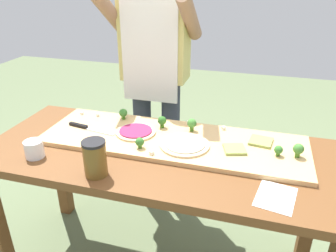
{
  "coord_description": "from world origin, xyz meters",
  "views": [
    {
      "loc": [
        0.41,
        -1.27,
        1.53
      ],
      "look_at": [
        0.02,
        0.09,
        0.85
      ],
      "focal_mm": 35.32,
      "sensor_mm": 36.0,
      "label": 1
    }
  ],
  "objects_px": {
    "pizza_whole_cheese_artichoke": "(185,144)",
    "pizza_slice_near_left": "(235,149)",
    "chefs_knife": "(85,127)",
    "recipe_note": "(276,197)",
    "cheese_crumble_c": "(152,153)",
    "cheese_crumble_a": "(82,113)",
    "pizza_slice_center": "(261,141)",
    "sauce_jar": "(95,158)",
    "broccoli_floret_center_right": "(298,149)",
    "cheese_crumble_b": "(224,128)",
    "broccoli_floret_back_mid": "(162,121)",
    "broccoli_floret_back_right": "(140,142)",
    "flour_cup": "(34,150)",
    "pizza_whole_beet_magenta": "(136,132)",
    "cook_center": "(155,64)",
    "cheese_crumble_d": "(189,123)",
    "prep_table": "(159,171)",
    "broccoli_floret_front_mid": "(123,113)",
    "broccoli_floret_back_left": "(278,150)",
    "cheese_crumble_e": "(98,115)",
    "broccoli_floret_front_right": "(192,124)"
  },
  "relations": [
    {
      "from": "sauce_jar",
      "to": "broccoli_floret_center_right",
      "type": "bearing_deg",
      "value": 22.89
    },
    {
      "from": "broccoli_floret_center_right",
      "to": "recipe_note",
      "type": "bearing_deg",
      "value": -107.0
    },
    {
      "from": "chefs_knife",
      "to": "broccoli_floret_front_mid",
      "type": "relative_size",
      "value": 4.7
    },
    {
      "from": "chefs_knife",
      "to": "pizza_slice_near_left",
      "type": "height_order",
      "value": "chefs_knife"
    },
    {
      "from": "pizza_slice_near_left",
      "to": "broccoli_floret_front_mid",
      "type": "xyz_separation_m",
      "value": [
        -0.62,
        0.18,
        0.03
      ]
    },
    {
      "from": "broccoli_floret_back_mid",
      "to": "broccoli_floret_back_right",
      "type": "xyz_separation_m",
      "value": [
        -0.04,
        -0.23,
        -0.01
      ]
    },
    {
      "from": "cheese_crumble_b",
      "to": "cheese_crumble_a",
      "type": "bearing_deg",
      "value": -177.9
    },
    {
      "from": "pizza_whole_beet_magenta",
      "to": "cheese_crumble_d",
      "type": "xyz_separation_m",
      "value": [
        0.24,
        0.17,
        0.0
      ]
    },
    {
      "from": "broccoli_floret_center_right",
      "to": "broccoli_floret_back_right",
      "type": "distance_m",
      "value": 0.7
    },
    {
      "from": "pizza_whole_cheese_artichoke",
      "to": "pizza_slice_near_left",
      "type": "height_order",
      "value": "pizza_whole_cheese_artichoke"
    },
    {
      "from": "flour_cup",
      "to": "recipe_note",
      "type": "bearing_deg",
      "value": -0.16
    },
    {
      "from": "pizza_slice_center",
      "to": "cheese_crumble_c",
      "type": "distance_m",
      "value": 0.52
    },
    {
      "from": "pizza_whole_cheese_artichoke",
      "to": "cook_center",
      "type": "height_order",
      "value": "cook_center"
    },
    {
      "from": "broccoli_floret_back_mid",
      "to": "flour_cup",
      "type": "bearing_deg",
      "value": -139.62
    },
    {
      "from": "prep_table",
      "to": "broccoli_floret_back_left",
      "type": "xyz_separation_m",
      "value": [
        0.53,
        0.07,
        0.16
      ]
    },
    {
      "from": "broccoli_floret_center_right",
      "to": "cheese_crumble_c",
      "type": "height_order",
      "value": "broccoli_floret_center_right"
    },
    {
      "from": "pizza_whole_beet_magenta",
      "to": "recipe_note",
      "type": "xyz_separation_m",
      "value": [
        0.68,
        -0.31,
        -0.03
      ]
    },
    {
      "from": "prep_table",
      "to": "broccoli_floret_center_right",
      "type": "bearing_deg",
      "value": 7.64
    },
    {
      "from": "pizza_whole_cheese_artichoke",
      "to": "cheese_crumble_b",
      "type": "xyz_separation_m",
      "value": [
        0.15,
        0.22,
        0.0
      ]
    },
    {
      "from": "broccoli_floret_back_mid",
      "to": "cheese_crumble_a",
      "type": "relative_size",
      "value": 4.47
    },
    {
      "from": "cheese_crumble_b",
      "to": "cheese_crumble_e",
      "type": "xyz_separation_m",
      "value": [
        -0.7,
        -0.03,
        -0.0
      ]
    },
    {
      "from": "broccoli_floret_back_mid",
      "to": "broccoli_floret_back_right",
      "type": "relative_size",
      "value": 1.22
    },
    {
      "from": "pizza_slice_near_left",
      "to": "cheese_crumble_e",
      "type": "distance_m",
      "value": 0.79
    },
    {
      "from": "pizza_slice_center",
      "to": "broccoli_floret_center_right",
      "type": "height_order",
      "value": "broccoli_floret_center_right"
    },
    {
      "from": "prep_table",
      "to": "pizza_slice_center",
      "type": "relative_size",
      "value": 16.15
    },
    {
      "from": "broccoli_floret_front_right",
      "to": "cheese_crumble_d",
      "type": "distance_m",
      "value": 0.08
    },
    {
      "from": "cheese_crumble_c",
      "to": "cheese_crumble_a",
      "type": "bearing_deg",
      "value": 149.22
    },
    {
      "from": "cheese_crumble_c",
      "to": "chefs_knife",
      "type": "bearing_deg",
      "value": 159.48
    },
    {
      "from": "broccoli_floret_back_right",
      "to": "cheese_crumble_a",
      "type": "relative_size",
      "value": 3.68
    },
    {
      "from": "broccoli_floret_center_right",
      "to": "pizza_whole_cheese_artichoke",
      "type": "bearing_deg",
      "value": -175.51
    },
    {
      "from": "cheese_crumble_c",
      "to": "sauce_jar",
      "type": "relative_size",
      "value": 0.1
    },
    {
      "from": "broccoli_floret_back_mid",
      "to": "broccoli_floret_back_left",
      "type": "distance_m",
      "value": 0.59
    },
    {
      "from": "cheese_crumble_d",
      "to": "recipe_note",
      "type": "bearing_deg",
      "value": -47.49
    },
    {
      "from": "cheese_crumble_a",
      "to": "pizza_whole_cheese_artichoke",
      "type": "bearing_deg",
      "value": -16.64
    },
    {
      "from": "prep_table",
      "to": "flour_cup",
      "type": "xyz_separation_m",
      "value": [
        -0.52,
        -0.2,
        0.14
      ]
    },
    {
      "from": "prep_table",
      "to": "pizza_whole_cheese_artichoke",
      "type": "bearing_deg",
      "value": 20.53
    },
    {
      "from": "pizza_slice_near_left",
      "to": "pizza_slice_center",
      "type": "relative_size",
      "value": 0.92
    },
    {
      "from": "pizza_slice_near_left",
      "to": "broccoli_floret_front_mid",
      "type": "distance_m",
      "value": 0.65
    },
    {
      "from": "broccoli_floret_back_right",
      "to": "cheese_crumble_a",
      "type": "bearing_deg",
      "value": 149.18
    },
    {
      "from": "cheese_crumble_d",
      "to": "cheese_crumble_e",
      "type": "distance_m",
      "value": 0.52
    },
    {
      "from": "broccoli_floret_front_right",
      "to": "cook_center",
      "type": "height_order",
      "value": "cook_center"
    },
    {
      "from": "prep_table",
      "to": "broccoli_floret_front_right",
      "type": "xyz_separation_m",
      "value": [
        0.11,
        0.2,
        0.17
      ]
    },
    {
      "from": "pizza_whole_beet_magenta",
      "to": "broccoli_floret_center_right",
      "type": "distance_m",
      "value": 0.76
    },
    {
      "from": "pizza_slice_near_left",
      "to": "cook_center",
      "type": "distance_m",
      "value": 0.82
    },
    {
      "from": "sauce_jar",
      "to": "pizza_whole_cheese_artichoke",
      "type": "bearing_deg",
      "value": 44.69
    },
    {
      "from": "chefs_knife",
      "to": "pizza_slice_center",
      "type": "relative_size",
      "value": 2.7
    },
    {
      "from": "pizza_whole_cheese_artichoke",
      "to": "cheese_crumble_d",
      "type": "height_order",
      "value": "cheese_crumble_d"
    },
    {
      "from": "chefs_knife",
      "to": "recipe_note",
      "type": "bearing_deg",
      "value": -16.89
    },
    {
      "from": "pizza_slice_near_left",
      "to": "recipe_note",
      "type": "bearing_deg",
      "value": -56.12
    },
    {
      "from": "chefs_knife",
      "to": "broccoli_floret_front_right",
      "type": "relative_size",
      "value": 4.17
    }
  ]
}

